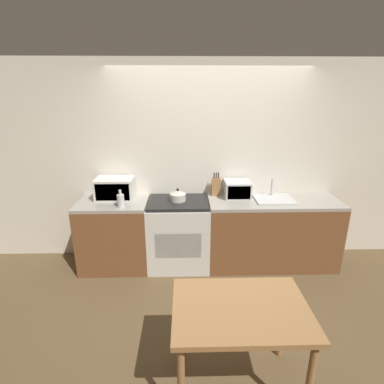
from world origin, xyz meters
name	(u,v)px	position (x,y,z in m)	size (l,w,h in m)	color
ground_plane	(213,296)	(0.00, 0.00, 0.00)	(16.00, 16.00, 0.00)	brown
wall_back	(208,163)	(0.00, 1.03, 1.30)	(10.00, 0.06, 2.60)	silver
counter_left_run	(115,234)	(-1.22, 0.69, 0.45)	(0.87, 0.62, 0.90)	brown
counter_right_run	(271,232)	(0.82, 0.69, 0.45)	(1.66, 0.62, 0.90)	brown
stove_range	(179,233)	(-0.40, 0.69, 0.45)	(0.78, 0.62, 0.90)	silver
kettle	(178,196)	(-0.40, 0.70, 0.97)	(0.20, 0.20, 0.16)	beige
microwave	(115,188)	(-1.20, 0.81, 1.03)	(0.47, 0.33, 0.27)	silver
bottle	(121,200)	(-1.07, 0.51, 0.98)	(0.08, 0.08, 0.21)	silver
knife_block	(216,186)	(0.10, 0.89, 1.02)	(0.11, 0.06, 0.31)	#9E7042
toaster_oven	(237,189)	(0.37, 0.82, 1.01)	(0.33, 0.31, 0.21)	silver
sink_basin	(274,199)	(0.82, 0.70, 0.92)	(0.48, 0.38, 0.24)	silver
dining_table	(240,318)	(0.08, -1.10, 0.66)	(0.97, 0.69, 0.76)	#9E7042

